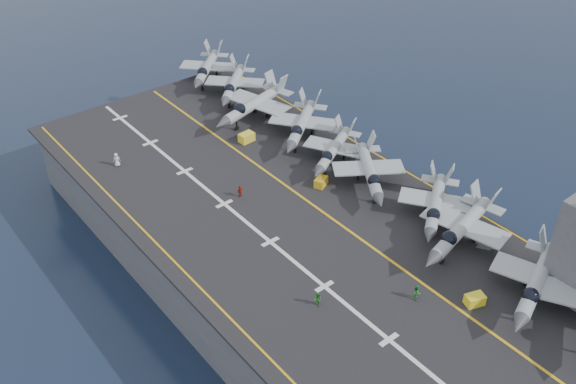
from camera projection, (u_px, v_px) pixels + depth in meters
ground at (306, 283)px, 87.45m from camera, size 500.00×500.00×0.00m
hull at (307, 255)px, 84.55m from camera, size 36.00×90.00×10.00m
flight_deck at (308, 224)px, 81.53m from camera, size 38.00×92.00×0.40m
foul_line at (325, 214)px, 82.93m from camera, size 0.35×90.00×0.02m
landing_centerline at (270, 242)px, 78.34m from camera, size 0.50×90.00×0.02m
deck_edge_port at (193, 281)px, 72.73m from camera, size 0.25×90.00×0.02m
deck_edge_stbd at (407, 172)px, 90.83m from camera, size 0.25×90.00×0.02m
fighter_jet_1 at (538, 280)px, 69.09m from camera, size 17.79×14.69×5.30m
fighter_jet_2 at (462, 227)px, 76.42m from camera, size 17.56×13.61×5.44m
fighter_jet_3 at (436, 203)px, 80.81m from camera, size 17.05×15.81×4.93m
fighter_jet_4 at (370, 169)px, 86.82m from camera, size 16.34×17.61×5.09m
fighter_jet_5 at (334, 148)px, 91.64m from camera, size 16.30×14.48×4.73m
fighter_jet_6 at (302, 123)px, 97.10m from camera, size 18.39×17.35×5.32m
fighter_jet_7 at (254, 103)px, 101.97m from camera, size 18.52×14.72×5.64m
fighter_jet_8 at (234, 83)px, 108.52m from camera, size 17.55×17.34×5.14m
tow_cart_a at (475, 300)px, 69.45m from camera, size 2.38×1.93×1.23m
tow_cart_b at (321, 182)px, 87.82m from camera, size 2.38×2.04×1.21m
tow_cart_c at (247, 137)px, 97.40m from camera, size 2.39×1.65×1.37m
crew_2 at (318, 299)px, 69.14m from camera, size 0.80×1.12×1.77m
crew_4 at (240, 191)px, 85.63m from camera, size 1.13×0.86×1.71m
crew_5 at (117, 160)px, 91.64m from camera, size 1.44×1.20×2.06m
crew_7 at (417, 292)px, 69.99m from camera, size 1.33×1.26×1.85m
fighter_jet_9 at (207, 67)px, 113.78m from camera, size 17.55×17.34×5.14m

